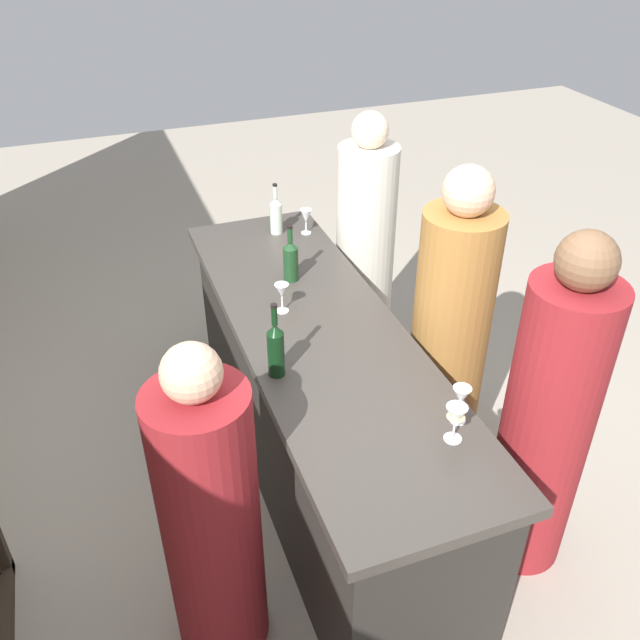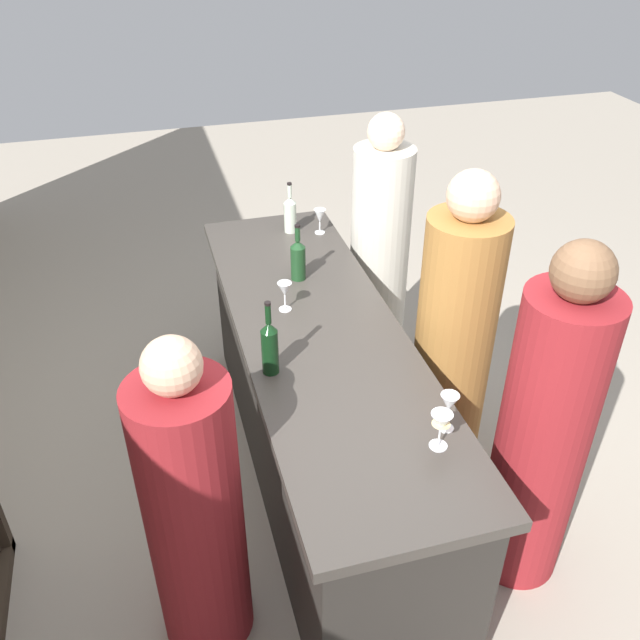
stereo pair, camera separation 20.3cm
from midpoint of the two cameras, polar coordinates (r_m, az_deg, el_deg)
The scene contains 13 objects.
ground_plane at distance 3.69m, azimuth 1.62°, elevation -13.03°, with size 12.00×12.00×0.00m, color #9E9384.
bar_counter at distance 3.35m, azimuth 1.75°, elevation -7.44°, with size 2.45×0.73×0.95m.
wine_bottle_leftmost_dark_green at distance 2.74m, azimuth -2.12°, elevation -2.25°, with size 0.07×0.07×0.34m.
wine_bottle_second_left_olive_green at distance 3.39m, azimuth -0.14°, elevation 5.13°, with size 0.08×0.08×0.30m.
wine_bottle_center_clear_pale at distance 3.87m, azimuth -1.00°, elevation 8.89°, with size 0.07×0.07×0.29m.
wine_glass_near_left at distance 2.54m, azimuth 13.04°, elevation -6.92°, with size 0.07×0.07×0.16m.
wine_glass_near_center at distance 3.86m, azimuth 1.50°, elevation 8.62°, with size 0.07×0.07×0.14m.
wine_glass_near_right at distance 2.47m, azimuth 12.45°, elevation -8.56°, with size 0.08×0.08×0.15m.
wine_glass_far_left at distance 3.15m, azimuth -1.14°, elevation 2.47°, with size 0.07×0.07×0.15m.
person_left_guest at distance 2.97m, azimuth 20.04°, elevation -9.17°, with size 0.47×0.47×1.64m.
person_center_guest at distance 4.07m, azimuth 6.41°, elevation 5.13°, with size 0.45×0.45×1.61m.
person_right_guest at distance 3.35m, azimuth 12.80°, elevation -2.24°, with size 0.48×0.48×1.65m.
person_server_behind at distance 2.66m, azimuth -8.27°, elevation -15.90°, with size 0.42×0.42×1.47m.
Camera 2 is at (-2.43, 0.68, 2.68)m, focal length 38.22 mm.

